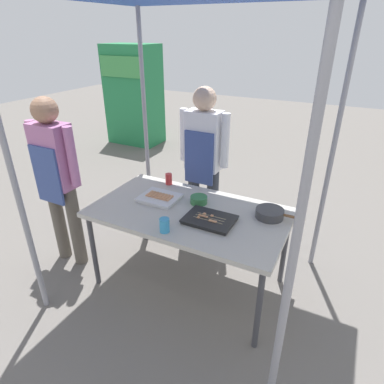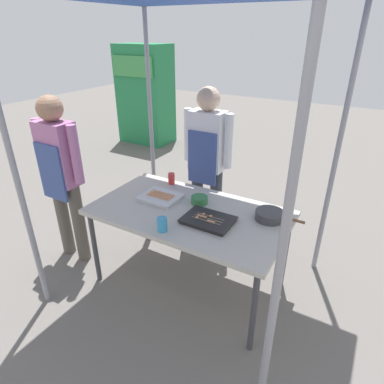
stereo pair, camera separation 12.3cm
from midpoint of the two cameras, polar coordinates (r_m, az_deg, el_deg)
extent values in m
plane|color=#66605B|center=(3.13, 0.69, -15.27)|extent=(18.00, 18.00, 0.00)
cube|color=#B7B2A8|center=(2.70, 0.77, -3.65)|extent=(1.60, 0.90, 0.04)
cylinder|color=#3F3F44|center=(3.04, -15.43, -9.33)|extent=(0.04, 0.04, 0.71)
cylinder|color=#3F3F44|center=(2.43, 12.18, -19.83)|extent=(0.04, 0.04, 0.71)
cylinder|color=#3F3F44|center=(3.53, -6.66, -3.13)|extent=(0.04, 0.04, 0.71)
cylinder|color=#3F3F44|center=(3.01, 17.09, -9.99)|extent=(0.04, 0.04, 0.71)
cylinder|color=gray|center=(2.61, -27.07, 2.20)|extent=(0.04, 0.04, 2.28)
cylinder|color=gray|center=(1.57, 17.32, -11.87)|extent=(0.04, 0.04, 2.28)
cylinder|color=gray|center=(3.65, -6.18, 11.32)|extent=(0.04, 0.04, 2.28)
cylinder|color=gray|center=(3.00, 24.93, 5.61)|extent=(0.04, 0.04, 2.28)
cube|color=silver|center=(2.88, -4.27, -1.03)|extent=(0.32, 0.27, 0.02)
cube|color=silver|center=(2.87, -4.28, -0.75)|extent=(0.34, 0.28, 0.01)
cylinder|color=tan|center=(2.93, -5.96, -0.15)|extent=(0.03, 0.10, 0.03)
cylinder|color=tan|center=(2.91, -5.49, -0.28)|extent=(0.03, 0.10, 0.03)
cylinder|color=tan|center=(2.89, -5.01, -0.41)|extent=(0.03, 0.10, 0.03)
cylinder|color=tan|center=(2.88, -4.53, -0.55)|extent=(0.03, 0.10, 0.03)
cylinder|color=tan|center=(2.86, -4.04, -0.68)|extent=(0.03, 0.10, 0.03)
cylinder|color=tan|center=(2.85, -3.55, -0.82)|extent=(0.03, 0.10, 0.03)
cylinder|color=tan|center=(2.83, -3.05, -0.95)|extent=(0.03, 0.10, 0.03)
cylinder|color=tan|center=(2.82, -2.55, -1.09)|extent=(0.03, 0.10, 0.03)
cube|color=black|center=(2.54, 4.21, -5.05)|extent=(0.37, 0.27, 0.02)
cube|color=black|center=(2.54, 4.22, -4.74)|extent=(0.38, 0.28, 0.01)
cylinder|color=tan|center=(2.51, 3.86, -5.03)|extent=(0.24, 0.01, 0.01)
cube|color=tan|center=(2.50, 4.28, -5.16)|extent=(0.02, 0.02, 0.02)
cube|color=tan|center=(2.49, 4.74, -5.28)|extent=(0.02, 0.02, 0.02)
cube|color=tan|center=(2.54, 2.25, -4.57)|extent=(0.02, 0.02, 0.02)
cube|color=tan|center=(2.48, 5.18, -5.41)|extent=(0.02, 0.02, 0.02)
cylinder|color=tan|center=(2.53, 4.22, -4.66)|extent=(0.24, 0.01, 0.01)
cube|color=tan|center=(2.57, 2.53, -4.18)|extent=(0.02, 0.02, 0.02)
cube|color=tan|center=(2.55, 3.38, -4.43)|extent=(0.02, 0.02, 0.02)
cube|color=tan|center=(2.54, 3.70, -4.52)|extent=(0.02, 0.02, 0.02)
cube|color=tan|center=(2.56, 3.00, -4.32)|extent=(0.02, 0.02, 0.02)
cylinder|color=tan|center=(2.56, 4.58, -4.30)|extent=(0.24, 0.01, 0.01)
cube|color=tan|center=(2.56, 4.66, -4.32)|extent=(0.02, 0.02, 0.02)
cube|color=tan|center=(2.58, 3.39, -3.97)|extent=(0.02, 0.02, 0.02)
cylinder|color=#38383A|center=(2.65, 14.62, -3.96)|extent=(0.22, 0.22, 0.07)
cylinder|color=brown|center=(2.61, 18.66, -4.68)|extent=(0.16, 0.02, 0.02)
cylinder|color=#386B33|center=(2.63, 14.68, -3.49)|extent=(0.20, 0.20, 0.01)
cylinder|color=#33723F|center=(2.80, 2.55, -1.40)|extent=(0.15, 0.15, 0.06)
cylinder|color=red|center=(3.14, -2.49, 2.35)|extent=(0.06, 0.06, 0.11)
cylinder|color=#338CBF|center=(2.42, -3.76, -5.67)|extent=(0.07, 0.07, 0.11)
cylinder|color=#333842|center=(3.54, 1.91, -1.76)|extent=(0.12, 0.12, 0.82)
cylinder|color=#333842|center=(3.46, 5.12, -2.62)|extent=(0.12, 0.12, 0.82)
cube|color=white|center=(3.22, 3.84, 8.84)|extent=(0.34, 0.20, 0.58)
cube|color=#384C8C|center=(3.18, 2.87, 5.83)|extent=(0.30, 0.02, 0.52)
cylinder|color=white|center=(3.31, 0.40, 9.92)|extent=(0.08, 0.08, 0.52)
cylinder|color=white|center=(3.13, 7.50, 8.69)|extent=(0.08, 0.08, 0.52)
sphere|color=#D8B293|center=(3.13, 4.07, 15.90)|extent=(0.22, 0.22, 0.22)
cylinder|color=#595147|center=(3.49, -20.54, -4.22)|extent=(0.12, 0.12, 0.81)
cylinder|color=#595147|center=(3.33, -18.06, -5.26)|extent=(0.12, 0.12, 0.81)
cube|color=#B26B9E|center=(3.13, -21.21, 6.25)|extent=(0.34, 0.20, 0.58)
cube|color=#384C8C|center=(3.11, -22.30, 3.11)|extent=(0.30, 0.02, 0.52)
cylinder|color=#B26B9E|center=(3.29, -23.79, 7.26)|extent=(0.08, 0.08, 0.52)
cylinder|color=#B26B9E|center=(2.96, -18.53, 6.16)|extent=(0.08, 0.08, 0.52)
sphere|color=#9E7256|center=(3.02, -22.46, 13.32)|extent=(0.22, 0.22, 0.22)
cube|color=#237F47|center=(6.77, -7.56, 16.39)|extent=(1.00, 0.64, 1.86)
cube|color=#3F994C|center=(6.44, -9.80, 20.74)|extent=(0.90, 0.03, 0.36)
camera|label=1|loc=(0.06, -88.68, 0.66)|focal=30.64mm
camera|label=2|loc=(0.06, 91.32, -0.66)|focal=30.64mm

